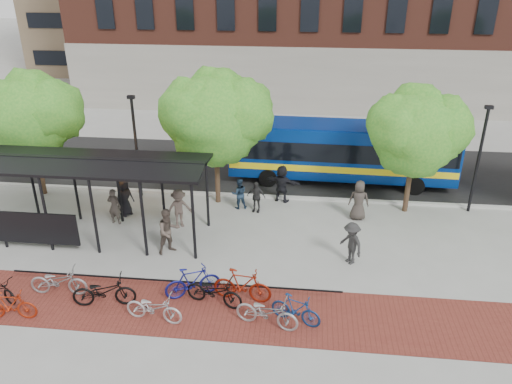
# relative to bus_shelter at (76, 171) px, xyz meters

# --- Properties ---
(ground) EXTENTS (160.00, 160.00, 0.00)m
(ground) POSITION_rel_bus_shelter_xyz_m (8.13, 0.48, -3.00)
(ground) COLOR #9E9E99
(ground) RESTS_ON ground
(asphalt_street) EXTENTS (160.00, 8.00, 0.01)m
(asphalt_street) POSITION_rel_bus_shelter_xyz_m (8.13, 8.48, -2.99)
(asphalt_street) COLOR black
(asphalt_street) RESTS_ON ground
(curb) EXTENTS (160.00, 0.25, 0.12)m
(curb) POSITION_rel_bus_shelter_xyz_m (8.13, 4.48, -2.94)
(curb) COLOR #B7B7B2
(curb) RESTS_ON ground
(brick_strip) EXTENTS (24.00, 3.00, 0.01)m
(brick_strip) POSITION_rel_bus_shelter_xyz_m (6.13, -4.52, -3.00)
(brick_strip) COLOR maroon
(brick_strip) RESTS_ON ground
(bike_rack_rail) EXTENTS (12.00, 0.05, 0.95)m
(bike_rack_rail) POSITION_rel_bus_shelter_xyz_m (4.83, -3.62, -3.00)
(bike_rack_rail) COLOR black
(bike_rack_rail) RESTS_ON ground
(bus_shelter) EXTENTS (10.60, 3.07, 3.60)m
(bus_shelter) POSITION_rel_bus_shelter_xyz_m (0.00, 0.00, 0.00)
(bus_shelter) COLOR black
(bus_shelter) RESTS_ON ground
(tree_a) EXTENTS (4.90, 4.00, 6.18)m
(tree_a) POSITION_rel_bus_shelter_xyz_m (-3.77, 3.83, 1.24)
(tree_a) COLOR #382619
(tree_a) RESTS_ON ground
(tree_b) EXTENTS (5.15, 4.20, 6.47)m
(tree_b) POSITION_rel_bus_shelter_xyz_m (5.23, 3.83, 1.46)
(tree_b) COLOR #382619
(tree_b) RESTS_ON ground
(tree_c) EXTENTS (4.66, 3.80, 5.92)m
(tree_c) POSITION_rel_bus_shelter_xyz_m (14.22, 3.83, 1.06)
(tree_c) COLOR #382619
(tree_c) RESTS_ON ground
(lamp_post_left) EXTENTS (0.35, 0.20, 5.12)m
(lamp_post_left) POSITION_rel_bus_shelter_xyz_m (1.13, 4.08, -0.25)
(lamp_post_left) COLOR black
(lamp_post_left) RESTS_ON ground
(lamp_post_right) EXTENTS (0.35, 0.20, 5.12)m
(lamp_post_right) POSITION_rel_bus_shelter_xyz_m (17.13, 4.08, -0.25)
(lamp_post_right) COLOR black
(lamp_post_right) RESTS_ON ground
(bus) EXTENTS (11.74, 3.02, 3.15)m
(bus) POSITION_rel_bus_shelter_xyz_m (11.18, 7.03, -1.19)
(bus) COLOR navy
(bus) RESTS_ON ground
(bike_1) EXTENTS (1.82, 0.65, 1.07)m
(bike_1) POSITION_rel_bus_shelter_xyz_m (-0.14, -5.65, -2.46)
(bike_1) COLOR #99250D
(bike_1) RESTS_ON ground
(bike_2) EXTENTS (2.10, 0.82, 1.08)m
(bike_2) POSITION_rel_bus_shelter_xyz_m (0.83, -4.19, -2.46)
(bike_2) COLOR gray
(bike_2) RESTS_ON ground
(bike_4) EXTENTS (2.26, 1.10, 1.14)m
(bike_4) POSITION_rel_bus_shelter_xyz_m (2.68, -4.62, -2.43)
(bike_4) COLOR black
(bike_4) RESTS_ON ground
(bike_6) EXTENTS (2.06, 0.98, 1.04)m
(bike_6) POSITION_rel_bus_shelter_xyz_m (4.62, -5.24, -2.48)
(bike_6) COLOR #B0B1B3
(bike_6) RESTS_ON ground
(bike_7) EXTENTS (2.05, 1.35, 1.20)m
(bike_7) POSITION_rel_bus_shelter_xyz_m (5.59, -3.79, -2.40)
(bike_7) COLOR navy
(bike_7) RESTS_ON ground
(bike_8) EXTENTS (2.18, 1.20, 1.09)m
(bike_8) POSITION_rel_bus_shelter_xyz_m (6.43, -4.18, -2.46)
(bike_8) COLOR black
(bike_8) RESTS_ON ground
(bike_9) EXTENTS (2.13, 0.83, 1.25)m
(bike_9) POSITION_rel_bus_shelter_xyz_m (7.36, -3.84, -2.38)
(bike_9) COLOR maroon
(bike_9) RESTS_ON ground
(bike_10) EXTENTS (2.24, 1.21, 1.11)m
(bike_10) POSITION_rel_bus_shelter_xyz_m (8.33, -5.10, -2.44)
(bike_10) COLOR gray
(bike_10) RESTS_ON ground
(bike_11) EXTENTS (1.80, 1.09, 1.05)m
(bike_11) POSITION_rel_bus_shelter_xyz_m (9.25, -4.82, -2.48)
(bike_11) COLOR navy
(bike_11) RESTS_ON ground
(pedestrian_0) EXTENTS (0.97, 1.03, 1.77)m
(pedestrian_0) POSITION_rel_bus_shelter_xyz_m (1.09, 1.98, -2.11)
(pedestrian_0) COLOR black
(pedestrian_0) RESTS_ON ground
(pedestrian_1) EXTENTS (0.66, 0.48, 1.69)m
(pedestrian_1) POSITION_rel_bus_shelter_xyz_m (0.92, 1.12, -2.15)
(pedestrian_1) COLOR #48403A
(pedestrian_1) RESTS_ON ground
(pedestrian_2) EXTENTS (0.87, 0.75, 1.52)m
(pedestrian_2) POSITION_rel_bus_shelter_xyz_m (6.26, 3.21, -2.24)
(pedestrian_2) COLOR #1D2F44
(pedestrian_2) RESTS_ON ground
(pedestrian_3) EXTENTS (1.34, 1.22, 1.81)m
(pedestrian_3) POSITION_rel_bus_shelter_xyz_m (3.89, 1.10, -2.09)
(pedestrian_3) COLOR #4C3F39
(pedestrian_3) RESTS_ON ground
(pedestrian_4) EXTENTS (0.94, 0.52, 1.52)m
(pedestrian_4) POSITION_rel_bus_shelter_xyz_m (7.10, 2.96, -2.24)
(pedestrian_4) COLOR #272727
(pedestrian_4) RESTS_ON ground
(pedestrian_5) EXTENTS (1.82, 1.06, 1.87)m
(pedestrian_5) POSITION_rel_bus_shelter_xyz_m (8.24, 4.19, -2.06)
(pedestrian_5) COLOR black
(pedestrian_5) RESTS_ON ground
(pedestrian_6) EXTENTS (0.98, 0.69, 1.89)m
(pedestrian_6) POSITION_rel_bus_shelter_xyz_m (11.82, 2.71, -2.06)
(pedestrian_6) COLOR #39322E
(pedestrian_6) RESTS_ON ground
(pedestrian_8) EXTENTS (1.19, 1.17, 1.94)m
(pedestrian_8) POSITION_rel_bus_shelter_xyz_m (4.00, -1.02, -2.03)
(pedestrian_8) COLOR #4F433A
(pedestrian_8) RESTS_ON ground
(pedestrian_9) EXTENTS (1.20, 1.31, 1.76)m
(pedestrian_9) POSITION_rel_bus_shelter_xyz_m (11.25, -1.02, -2.12)
(pedestrian_9) COLOR #282828
(pedestrian_9) RESTS_ON ground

